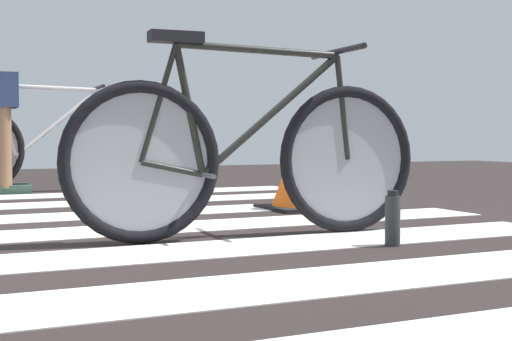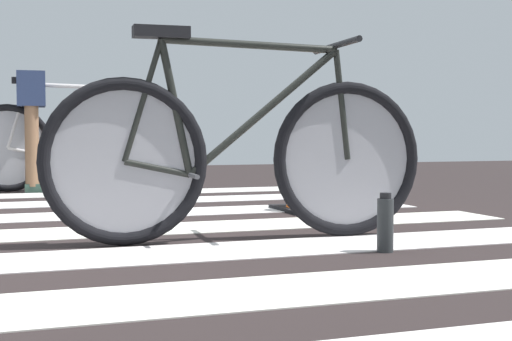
{
  "view_description": "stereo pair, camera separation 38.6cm",
  "coord_description": "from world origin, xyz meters",
  "px_view_note": "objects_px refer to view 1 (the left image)",
  "views": [
    {
      "loc": [
        -0.33,
        -3.52,
        0.5
      ],
      "look_at": [
        1.27,
        -0.09,
        0.31
      ],
      "focal_mm": 51.36,
      "sensor_mm": 36.0,
      "label": 1
    },
    {
      "loc": [
        0.06,
        -3.52,
        0.5
      ],
      "look_at": [
        1.27,
        -0.09,
        0.31
      ],
      "focal_mm": 51.36,
      "sensor_mm": 36.0,
      "label": 2
    }
  ],
  "objects_px": {
    "bicycle_2_of_2": "(44,146)",
    "cyclist_2_of_2": "(4,116)",
    "bicycle_1_of_2": "(249,155)",
    "traffic_cone": "(302,169)",
    "water_bottle": "(393,220)"
  },
  "relations": [
    {
      "from": "water_bottle",
      "to": "bicycle_2_of_2",
      "type": "bearing_deg",
      "value": 103.6
    },
    {
      "from": "cyclist_2_of_2",
      "to": "traffic_cone",
      "type": "bearing_deg",
      "value": -50.94
    },
    {
      "from": "cyclist_2_of_2",
      "to": "water_bottle",
      "type": "height_order",
      "value": "cyclist_2_of_2"
    },
    {
      "from": "cyclist_2_of_2",
      "to": "traffic_cone",
      "type": "relative_size",
      "value": 1.8
    },
    {
      "from": "bicycle_2_of_2",
      "to": "water_bottle",
      "type": "bearing_deg",
      "value": -73.96
    },
    {
      "from": "bicycle_2_of_2",
      "to": "cyclist_2_of_2",
      "type": "xyz_separation_m",
      "value": [
        -0.31,
        0.01,
        0.25
      ]
    },
    {
      "from": "water_bottle",
      "to": "cyclist_2_of_2",
      "type": "bearing_deg",
      "value": 108.01
    },
    {
      "from": "bicycle_1_of_2",
      "to": "bicycle_2_of_2",
      "type": "distance_m",
      "value": 3.22
    },
    {
      "from": "traffic_cone",
      "to": "water_bottle",
      "type": "bearing_deg",
      "value": -104.39
    },
    {
      "from": "bicycle_1_of_2",
      "to": "water_bottle",
      "type": "bearing_deg",
      "value": -43.52
    },
    {
      "from": "cyclist_2_of_2",
      "to": "traffic_cone",
      "type": "distance_m",
      "value": 2.7
    },
    {
      "from": "bicycle_1_of_2",
      "to": "traffic_cone",
      "type": "xyz_separation_m",
      "value": [
        0.85,
        1.06,
        -0.13
      ]
    },
    {
      "from": "bicycle_1_of_2",
      "to": "traffic_cone",
      "type": "distance_m",
      "value": 1.37
    },
    {
      "from": "bicycle_1_of_2",
      "to": "cyclist_2_of_2",
      "type": "distance_m",
      "value": 3.3
    },
    {
      "from": "bicycle_2_of_2",
      "to": "cyclist_2_of_2",
      "type": "distance_m",
      "value": 0.4
    }
  ]
}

